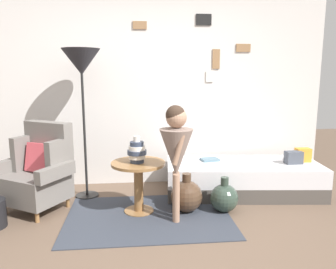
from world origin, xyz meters
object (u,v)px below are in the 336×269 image
(side_table, at_px, (138,176))
(floor_lamp, at_px, (81,67))
(vase_striped, at_px, (137,152))
(demijohn_near, at_px, (186,196))
(book_on_daybed, at_px, (210,160))
(demijohn_far, at_px, (224,198))
(armchair, at_px, (40,171))
(person_child, at_px, (176,148))
(daybed, at_px, (242,178))

(side_table, bearing_deg, floor_lamp, 139.22)
(vase_striped, height_order, demijohn_near, vase_striped)
(demijohn_near, bearing_deg, book_on_daybed, 58.05)
(demijohn_far, bearing_deg, armchair, 171.50)
(armchair, height_order, demijohn_near, armchair)
(side_table, xyz_separation_m, person_child, (0.38, -0.26, 0.37))
(daybed, xyz_separation_m, floor_lamp, (-1.96, 0.08, 1.38))
(daybed, height_order, demijohn_near, demijohn_near)
(daybed, height_order, floor_lamp, floor_lamp)
(daybed, relative_size, floor_lamp, 1.10)
(side_table, distance_m, vase_striped, 0.28)
(side_table, height_order, demijohn_far, side_table)
(side_table, relative_size, floor_lamp, 0.33)
(daybed, relative_size, person_child, 1.64)
(demijohn_near, bearing_deg, side_table, 175.43)
(armchair, height_order, demijohn_far, armchair)
(demijohn_near, bearing_deg, demijohn_far, -5.89)
(daybed, distance_m, demijohn_far, 0.67)
(floor_lamp, xyz_separation_m, book_on_daybed, (1.56, 0.06, -1.17))
(armchair, xyz_separation_m, daybed, (2.42, 0.24, -0.24))
(vase_striped, relative_size, floor_lamp, 0.16)
(side_table, height_order, book_on_daybed, side_table)
(armchair, bearing_deg, book_on_daybed, 10.78)
(demijohn_far, bearing_deg, demijohn_near, 174.11)
(side_table, bearing_deg, armchair, 168.68)
(side_table, xyz_separation_m, demijohn_far, (0.94, -0.08, -0.25))
(armchair, distance_m, vase_striped, 1.14)
(book_on_daybed, distance_m, demijohn_far, 0.73)
(armchair, xyz_separation_m, person_child, (1.47, -0.48, 0.34))
(vase_striped, bearing_deg, floor_lamp, 137.75)
(floor_lamp, distance_m, demijohn_near, 1.91)
(book_on_daybed, bearing_deg, floor_lamp, -177.94)
(armchair, height_order, book_on_daybed, armchair)
(side_table, bearing_deg, demijohn_near, -4.57)
(vase_striped, distance_m, demijohn_near, 0.74)
(floor_lamp, xyz_separation_m, person_child, (1.01, -0.80, -0.81))
(book_on_daybed, relative_size, demijohn_near, 0.50)
(vase_striped, xyz_separation_m, demijohn_near, (0.53, -0.02, -0.51))
(armchair, distance_m, demijohn_near, 1.66)
(armchair, height_order, floor_lamp, floor_lamp)
(daybed, bearing_deg, demijohn_near, -147.75)
(demijohn_far, bearing_deg, vase_striped, 176.01)
(person_child, height_order, demijohn_far, person_child)
(vase_striped, relative_size, person_child, 0.24)
(vase_striped, bearing_deg, armchair, 167.63)
(daybed, height_order, side_table, side_table)
(daybed, xyz_separation_m, vase_striped, (-1.33, -0.48, 0.49))
(armchair, relative_size, book_on_daybed, 4.41)
(person_child, bearing_deg, side_table, 145.88)
(floor_lamp, relative_size, demijohn_near, 4.11)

